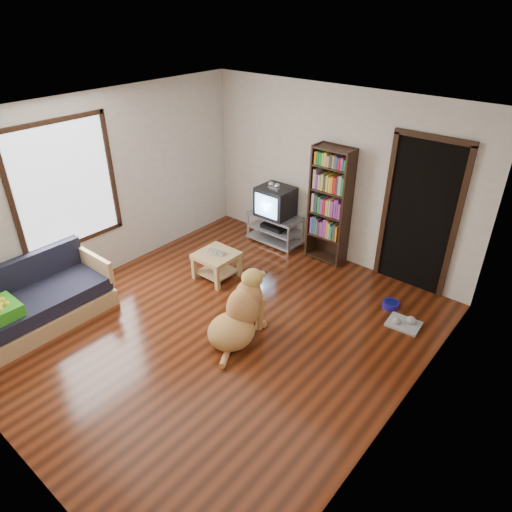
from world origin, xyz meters
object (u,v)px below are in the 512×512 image
Objects in this scene: crt_tv at (276,201)px; coffee_table at (217,261)px; dog at (240,315)px; laptop at (215,254)px; grey_rag at (404,324)px; sofa at (37,305)px; bookshelf at (330,200)px; dog_bowl at (391,304)px; tv_stand at (275,228)px.

coffee_table is at bearing -89.08° from crt_tv.
laptop is at bearing 146.65° from dog.
coffee_table is at bearing -164.88° from grey_rag.
bookshelf is at bearing 62.68° from sofa.
dog is at bearing -123.38° from dog_bowl.
bookshelf is at bearing 4.32° from crt_tv.
sofa is (-3.60, -2.92, 0.25)m from grey_rag.
laptop is 0.28× the size of dog.
crt_tv reaches higher than coffee_table.
sofa is at bearing -104.93° from crt_tv.
laptop is 0.53× the size of coffee_table.
dog is at bearing -84.29° from bookshelf.
crt_tv reaches higher than grey_rag.
bookshelf is at bearing 47.92° from laptop.
dog_bowl is 0.55× the size of grey_rag.
coffee_table is at bearing 78.97° from laptop.
bookshelf is at bearing 154.40° from grey_rag.
tv_stand is (-2.33, 0.46, 0.23)m from dog_bowl.
coffee_table is 1.40m from dog.
laptop is at bearing -89.09° from tv_stand.
sofa is at bearing -125.56° from laptop.
tv_stand is at bearing 168.80° from dog_bowl.
bookshelf reaches higher than grey_rag.
dog is (-1.45, -1.50, 0.31)m from grey_rag.
crt_tv is at bearing 168.28° from dog_bowl.
sofa reaches higher than laptop.
crt_tv is 0.99m from bookshelf.
sofa reaches higher than dog_bowl.
coffee_table is at bearing -157.53° from dog_bowl.
sofa is 3.27× the size of coffee_table.
bookshelf is (-1.68, 0.81, 0.99)m from grey_rag.
dog is (1.18, -2.23, -0.42)m from crt_tv.
sofa is at bearing -117.32° from bookshelf.
tv_stand reaches higher than grey_rag.
sofa is 1.69× the size of dog.
grey_rag is 2.71m from coffee_table.
dog_bowl is 2.11m from dog.
tv_stand is 3.76m from sofa.
dog_bowl is at bearing 43.80° from sofa.
dog_bowl is at bearing -21.90° from bookshelf.
crt_tv reaches higher than dog.
coffee_table is 0.52× the size of dog.
dog_bowl is at bearing 22.47° from coffee_table.
sofa is (-0.97, -3.63, -0.01)m from tv_stand.
crt_tv is 0.32× the size of sofa.
tv_stand is 2.50m from dog.
crt_tv is at bearing 90.00° from tv_stand.
sofa is at bearing -105.02° from tv_stand.
sofa reaches higher than coffee_table.
dog is (2.15, 1.42, 0.06)m from sofa.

